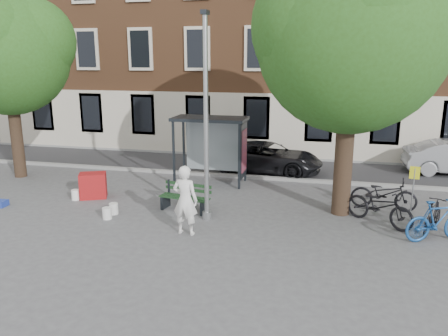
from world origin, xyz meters
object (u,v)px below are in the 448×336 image
at_px(bike_c, 380,206).
at_px(notice_sign, 414,183).
at_px(bus_shelter, 220,135).
at_px(car_dark, 268,157).
at_px(bench, 185,199).
at_px(bike_a, 384,194).
at_px(red_stand, 93,185).
at_px(painter, 185,200).
at_px(bike_d, 433,216).
at_px(bike_b, 438,221).
at_px(lamppost, 206,130).

bearing_deg(bike_c, notice_sign, -22.15).
bearing_deg(bus_shelter, notice_sign, -22.10).
distance_m(car_dark, notice_sign, 7.06).
distance_m(bench, car_dark, 5.98).
relative_size(bus_shelter, bench, 1.64).
distance_m(bus_shelter, bike_a, 6.40).
bearing_deg(notice_sign, red_stand, -170.08).
xyz_separation_m(painter, bench, (-0.64, 1.88, -0.59)).
bearing_deg(car_dark, bench, 169.36).
xyz_separation_m(painter, bike_d, (6.76, 1.74, -0.50)).
distance_m(bus_shelter, bike_b, 8.37).
xyz_separation_m(lamppost, car_dark, (1.00, 6.28, -2.14)).
xyz_separation_m(lamppost, bike_d, (6.50, 0.48, -2.30)).
height_order(bus_shelter, bike_b, bus_shelter).
bearing_deg(car_dark, bike_c, -135.22).
bearing_deg(car_dark, bike_b, -131.34).
bearing_deg(bike_b, bike_d, -25.33).
height_order(lamppost, bike_a, lamppost).
xyz_separation_m(bike_c, bike_d, (1.40, -0.33, -0.09)).
height_order(bike_a, notice_sign, notice_sign).
bearing_deg(lamppost, car_dark, 80.99).
height_order(bus_shelter, notice_sign, bus_shelter).
bearing_deg(bus_shelter, bench, -94.88).
xyz_separation_m(bike_b, red_stand, (-11.01, 1.22, -0.12)).
bearing_deg(bike_b, lamppost, 63.66).
relative_size(lamppost, red_stand, 6.79).
bearing_deg(bike_a, notice_sign, -132.31).
xyz_separation_m(lamppost, bench, (-0.91, 0.62, -2.39)).
distance_m(bike_c, bike_d, 1.44).
relative_size(painter, bike_a, 0.96).
distance_m(bike_d, notice_sign, 1.23).
relative_size(bench, bike_c, 0.80).
bearing_deg(lamppost, bus_shelter, 98.43).
distance_m(bike_b, bike_d, 0.60).
height_order(car_dark, red_stand, car_dark).
bearing_deg(bike_c, car_dark, 73.68).
height_order(bench, bike_b, bike_b).
relative_size(red_stand, notice_sign, 0.53).
bearing_deg(bike_b, bike_a, 0.70).
bearing_deg(red_stand, bench, -7.74).
height_order(painter, bike_a, painter).
xyz_separation_m(bike_a, red_stand, (-9.86, -1.12, -0.09)).
height_order(bench, red_stand, red_stand).
bearing_deg(car_dark, red_stand, 141.14).
distance_m(bike_c, car_dark, 6.84).
height_order(bench, bike_c, bike_c).
height_order(bus_shelter, red_stand, bus_shelter).
distance_m(lamppost, bike_a, 6.22).
height_order(painter, car_dark, painter).
relative_size(lamppost, bench, 3.51).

